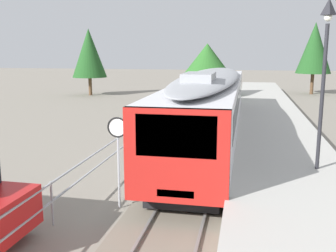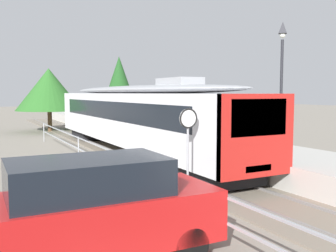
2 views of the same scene
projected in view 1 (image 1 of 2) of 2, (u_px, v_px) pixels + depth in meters
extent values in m
plane|color=gray|center=(151.00, 143.00, 20.21)|extent=(160.00, 160.00, 0.00)
cube|color=slate|center=(209.00, 145.00, 19.63)|extent=(3.20, 60.00, 0.06)
cube|color=slate|center=(195.00, 143.00, 19.75)|extent=(0.08, 60.00, 0.08)
cube|color=slate|center=(223.00, 144.00, 19.48)|extent=(0.08, 60.00, 0.08)
cube|color=silver|center=(210.00, 106.00, 19.57)|extent=(2.80, 19.64, 2.55)
cube|color=red|center=(176.00, 156.00, 10.21)|extent=(2.80, 0.24, 2.55)
cube|color=black|center=(176.00, 136.00, 10.03)|extent=(2.13, 0.08, 1.12)
cube|color=black|center=(210.00, 98.00, 19.49)|extent=(2.82, 16.50, 0.92)
ellipsoid|color=#9EA0A5|center=(211.00, 77.00, 19.29)|extent=(2.69, 18.86, 0.44)
cube|color=#9EA0A5|center=(199.00, 78.00, 14.51)|extent=(1.10, 2.20, 0.36)
cube|color=#EAE5C6|center=(176.00, 193.00, 10.33)|extent=(1.00, 0.10, 0.20)
cube|color=black|center=(188.00, 184.00, 12.72)|extent=(2.24, 3.20, 0.55)
cube|color=black|center=(220.00, 113.00, 27.01)|extent=(2.24, 3.20, 0.55)
cube|color=#B7B5AD|center=(276.00, 140.00, 18.92)|extent=(3.90, 60.00, 0.90)
cylinder|color=#232328|center=(322.00, 99.00, 12.29)|extent=(0.12, 0.12, 4.60)
pyramid|color=#232328|center=(329.00, 7.00, 11.76)|extent=(0.34, 0.34, 0.50)
sphere|color=silver|center=(328.00, 17.00, 11.82)|extent=(0.24, 0.24, 0.24)
cylinder|color=#9EA0A5|center=(119.00, 173.00, 11.61)|extent=(0.07, 0.07, 2.20)
cylinder|color=white|center=(117.00, 127.00, 11.33)|extent=(0.60, 0.03, 0.60)
torus|color=black|center=(117.00, 127.00, 11.31)|extent=(0.61, 0.05, 0.61)
cube|color=#9EA0A5|center=(51.00, 183.00, 10.42)|extent=(0.05, 36.00, 0.05)
cube|color=#9EA0A5|center=(52.00, 201.00, 10.51)|extent=(0.05, 36.00, 0.05)
cylinder|color=#9EA0A5|center=(52.00, 204.00, 10.52)|extent=(0.06, 0.06, 1.25)
cylinder|color=#9EA0A5|center=(140.00, 135.00, 19.19)|extent=(0.06, 0.06, 1.25)
cylinder|color=#9EA0A5|center=(174.00, 109.00, 27.85)|extent=(0.06, 0.06, 1.25)
cylinder|color=black|center=(14.00, 220.00, 10.13)|extent=(0.72, 0.25, 0.72)
cylinder|color=brown|center=(312.00, 84.00, 42.74)|extent=(0.36, 0.36, 2.28)
cone|color=#1E4C1E|center=(314.00, 48.00, 42.01)|extent=(3.72, 3.72, 5.45)
cylinder|color=brown|center=(207.00, 95.00, 34.06)|extent=(0.36, 0.36, 1.78)
cone|color=#286023|center=(207.00, 64.00, 33.56)|extent=(5.52, 5.52, 3.54)
cylinder|color=brown|center=(90.00, 86.00, 41.74)|extent=(0.36, 0.36, 1.93)
cone|color=#1E4C1E|center=(89.00, 53.00, 41.07)|extent=(3.63, 3.63, 5.08)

